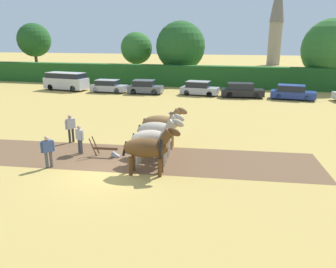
{
  "coord_description": "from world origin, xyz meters",
  "views": [
    {
      "loc": [
        5.98,
        -13.02,
        5.97
      ],
      "look_at": [
        2.0,
        3.23,
        1.1
      ],
      "focal_mm": 35.0,
      "sensor_mm": 36.0,
      "label": 1
    }
  ],
  "objects_px": {
    "draft_horse_trail_left": "(158,130)",
    "parked_car_center_left": "(145,87)",
    "draft_horse_trail_right": "(162,124)",
    "parked_car_center_right": "(242,90)",
    "tree_far_left": "(34,40)",
    "parked_car_center": "(199,88)",
    "parked_car_left": "(108,86)",
    "parked_car_right": "(292,93)",
    "tree_left": "(136,48)",
    "farmer_at_plow": "(80,137)",
    "parked_van": "(66,81)",
    "tree_center_left": "(181,46)",
    "farmer_beside_team": "(171,123)",
    "farmer_onlooker_left": "(48,150)",
    "farmer_onlooker_right": "(71,126)",
    "draft_horse_lead_left": "(148,148)",
    "draft_horse_lead_right": "(154,139)",
    "church_spire": "(277,15)",
    "plow": "(108,151)",
    "tree_center": "(332,49)"
  },
  "relations": [
    {
      "from": "tree_far_left",
      "to": "farmer_onlooker_left",
      "type": "xyz_separation_m",
      "value": [
        23.39,
        -32.97,
        -4.87
      ]
    },
    {
      "from": "tree_center_left",
      "to": "parked_van",
      "type": "relative_size",
      "value": 1.52
    },
    {
      "from": "farmer_beside_team",
      "to": "parked_car_center_right",
      "type": "relative_size",
      "value": 0.37
    },
    {
      "from": "tree_left",
      "to": "parked_car_center_left",
      "type": "xyz_separation_m",
      "value": [
        4.54,
        -10.55,
        -3.94
      ]
    },
    {
      "from": "draft_horse_trail_left",
      "to": "tree_center",
      "type": "bearing_deg",
      "value": 58.25
    },
    {
      "from": "tree_far_left",
      "to": "parked_car_center",
      "type": "bearing_deg",
      "value": -20.44
    },
    {
      "from": "tree_center_left",
      "to": "parked_car_center",
      "type": "bearing_deg",
      "value": -67.15
    },
    {
      "from": "tree_left",
      "to": "draft_horse_trail_right",
      "type": "height_order",
      "value": "tree_left"
    },
    {
      "from": "parked_van",
      "to": "tree_center_left",
      "type": "bearing_deg",
      "value": 48.16
    },
    {
      "from": "parked_car_left",
      "to": "parked_car_center_left",
      "type": "height_order",
      "value": "parked_car_center_left"
    },
    {
      "from": "parked_car_left",
      "to": "tree_left",
      "type": "bearing_deg",
      "value": 91.51
    },
    {
      "from": "parked_van",
      "to": "parked_car_center_left",
      "type": "height_order",
      "value": "parked_van"
    },
    {
      "from": "draft_horse_trail_left",
      "to": "farmer_onlooker_left",
      "type": "height_order",
      "value": "draft_horse_trail_left"
    },
    {
      "from": "farmer_beside_team",
      "to": "parked_car_center",
      "type": "distance_m",
      "value": 16.78
    },
    {
      "from": "draft_horse_trail_left",
      "to": "draft_horse_lead_right",
      "type": "bearing_deg",
      "value": -89.4
    },
    {
      "from": "draft_horse_trail_left",
      "to": "parked_car_center_right",
      "type": "distance_m",
      "value": 19.89
    },
    {
      "from": "draft_horse_trail_right",
      "to": "parked_car_center_right",
      "type": "height_order",
      "value": "draft_horse_trail_right"
    },
    {
      "from": "tree_left",
      "to": "farmer_onlooker_right",
      "type": "relative_size",
      "value": 4.1
    },
    {
      "from": "parked_car_center_left",
      "to": "parked_car_right",
      "type": "bearing_deg",
      "value": -3.02
    },
    {
      "from": "tree_far_left",
      "to": "tree_center",
      "type": "height_order",
      "value": "tree_center"
    },
    {
      "from": "parked_car_center_right",
      "to": "parked_car_center_left",
      "type": "bearing_deg",
      "value": 174.99
    },
    {
      "from": "draft_horse_lead_right",
      "to": "draft_horse_trail_left",
      "type": "bearing_deg",
      "value": 90.6
    },
    {
      "from": "draft_horse_trail_right",
      "to": "church_spire",
      "type": "bearing_deg",
      "value": 75.91
    },
    {
      "from": "tree_left",
      "to": "farmer_at_plow",
      "type": "relative_size",
      "value": 4.4
    },
    {
      "from": "parked_van",
      "to": "parked_car_center",
      "type": "bearing_deg",
      "value": 8.73
    },
    {
      "from": "tree_left",
      "to": "draft_horse_lead_right",
      "type": "height_order",
      "value": "tree_left"
    },
    {
      "from": "tree_center",
      "to": "farmer_at_plow",
      "type": "xyz_separation_m",
      "value": [
        -18.15,
        -29.15,
        -3.89
      ]
    },
    {
      "from": "tree_center",
      "to": "farmer_onlooker_left",
      "type": "relative_size",
      "value": 5.3
    },
    {
      "from": "farmer_at_plow",
      "to": "parked_car_center_right",
      "type": "bearing_deg",
      "value": 7.4
    },
    {
      "from": "draft_horse_trail_left",
      "to": "parked_car_center_right",
      "type": "xyz_separation_m",
      "value": [
        3.81,
        19.51,
        -0.64
      ]
    },
    {
      "from": "tree_center_left",
      "to": "draft_horse_trail_left",
      "type": "height_order",
      "value": "tree_center_left"
    },
    {
      "from": "parked_van",
      "to": "church_spire",
      "type": "bearing_deg",
      "value": 68.45
    },
    {
      "from": "plow",
      "to": "parked_car_center_left",
      "type": "xyz_separation_m",
      "value": [
        -4.35,
        20.21,
        0.42
      ]
    },
    {
      "from": "church_spire",
      "to": "farmer_beside_team",
      "type": "relative_size",
      "value": 12.62
    },
    {
      "from": "draft_horse_trail_right",
      "to": "tree_center_left",
      "type": "bearing_deg",
      "value": 94.14
    },
    {
      "from": "tree_left",
      "to": "parked_van",
      "type": "height_order",
      "value": "tree_left"
    },
    {
      "from": "parked_car_left",
      "to": "parked_car_center",
      "type": "bearing_deg",
      "value": 4.1
    },
    {
      "from": "tree_center",
      "to": "parked_car_center",
      "type": "relative_size",
      "value": 1.99
    },
    {
      "from": "church_spire",
      "to": "farmer_onlooker_right",
      "type": "height_order",
      "value": "church_spire"
    },
    {
      "from": "draft_horse_lead_left",
      "to": "farmer_onlooker_left",
      "type": "relative_size",
      "value": 1.74
    },
    {
      "from": "draft_horse_trail_left",
      "to": "parked_car_center_left",
      "type": "height_order",
      "value": "draft_horse_trail_left"
    },
    {
      "from": "draft_horse_lead_right",
      "to": "farmer_beside_team",
      "type": "bearing_deg",
      "value": 86.34
    },
    {
      "from": "farmer_at_plow",
      "to": "parked_car_right",
      "type": "bearing_deg",
      "value": -4.05
    },
    {
      "from": "farmer_onlooker_left",
      "to": "draft_horse_lead_left",
      "type": "bearing_deg",
      "value": 49.22
    },
    {
      "from": "parked_van",
      "to": "tree_left",
      "type": "bearing_deg",
      "value": 69.7
    },
    {
      "from": "parked_car_left",
      "to": "tree_center_left",
      "type": "bearing_deg",
      "value": 59.74
    },
    {
      "from": "parked_car_center_right",
      "to": "parked_car_right",
      "type": "relative_size",
      "value": 1.01
    },
    {
      "from": "tree_center",
      "to": "church_spire",
      "type": "relative_size",
      "value": 0.39
    },
    {
      "from": "plow",
      "to": "farmer_beside_team",
      "type": "xyz_separation_m",
      "value": [
        2.5,
        3.98,
        0.67
      ]
    },
    {
      "from": "tree_center",
      "to": "farmer_onlooker_right",
      "type": "distance_m",
      "value": 33.99
    }
  ]
}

